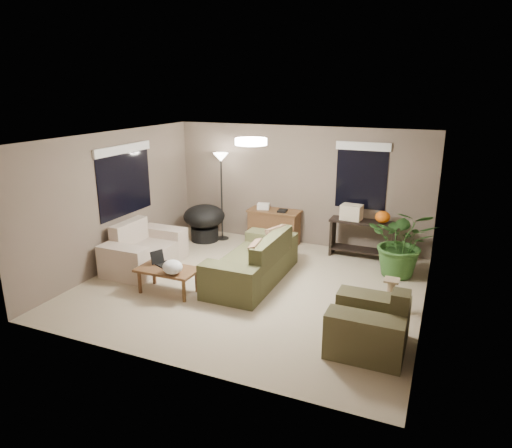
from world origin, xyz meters
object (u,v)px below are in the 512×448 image
at_px(coffee_table, 168,272).
at_px(console_table, 363,236).
at_px(papasan_chair, 204,220).
at_px(desk, 274,227).
at_px(armchair, 370,327).
at_px(houseplant, 402,250).
at_px(cat_scratching_post, 390,297).
at_px(floor_lamp, 221,168).
at_px(loveseat, 144,252).
at_px(main_sofa, 255,264).

distance_m(coffee_table, console_table, 3.90).
bearing_deg(coffee_table, papasan_chair, 106.35).
bearing_deg(desk, armchair, -52.32).
xyz_separation_m(houseplant, cat_scratching_post, (0.00, -1.42, -0.28)).
distance_m(papasan_chair, floor_lamp, 1.20).
distance_m(coffee_table, cat_scratching_post, 3.53).
bearing_deg(floor_lamp, console_table, 1.13).
distance_m(papasan_chair, cat_scratching_post, 4.57).
distance_m(armchair, houseplant, 2.62).
height_order(loveseat, floor_lamp, floor_lamp).
height_order(armchair, houseplant, houseplant).
bearing_deg(cat_scratching_post, console_table, 111.16).
relative_size(main_sofa, houseplant, 1.73).
bearing_deg(loveseat, console_table, 29.79).
relative_size(desk, papasan_chair, 1.02).
xyz_separation_m(loveseat, papasan_chair, (0.29, 1.80, 0.17)).
distance_m(console_table, floor_lamp, 3.28).
relative_size(armchair, coffee_table, 1.00).
relative_size(loveseat, cat_scratching_post, 3.20).
bearing_deg(console_table, floor_lamp, -178.87).
bearing_deg(papasan_chair, coffee_table, -73.65).
height_order(desk, papasan_chair, papasan_chair).
relative_size(main_sofa, console_table, 1.69).
bearing_deg(armchair, coffee_table, 173.17).
xyz_separation_m(coffee_table, floor_lamp, (-0.45, 2.82, 1.24)).
bearing_deg(coffee_table, console_table, 47.67).
bearing_deg(cat_scratching_post, floor_lamp, 152.36).
bearing_deg(desk, cat_scratching_post, -38.67).
distance_m(armchair, floor_lamp, 5.12).
xyz_separation_m(armchair, houseplant, (0.11, 2.61, 0.20)).
relative_size(coffee_table, console_table, 0.77).
distance_m(houseplant, cat_scratching_post, 1.45).
height_order(loveseat, coffee_table, loveseat).
height_order(desk, console_table, same).
height_order(armchair, cat_scratching_post, armchair).
height_order(main_sofa, coffee_table, main_sofa).
relative_size(loveseat, floor_lamp, 0.84).
distance_m(coffee_table, desk, 3.04).
distance_m(coffee_table, papasan_chair, 2.69).
xyz_separation_m(armchair, cat_scratching_post, (0.12, 1.19, -0.08)).
relative_size(armchair, console_table, 0.77).
bearing_deg(desk, floor_lamp, -173.72).
relative_size(loveseat, houseplant, 1.26).
relative_size(armchair, cat_scratching_post, 2.00).
relative_size(coffee_table, cat_scratching_post, 2.00).
distance_m(desk, cat_scratching_post, 3.47).
xyz_separation_m(main_sofa, papasan_chair, (-1.87, 1.57, 0.17)).
relative_size(console_table, papasan_chair, 1.20).
height_order(houseplant, cat_scratching_post, houseplant).
distance_m(desk, houseplant, 2.80).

